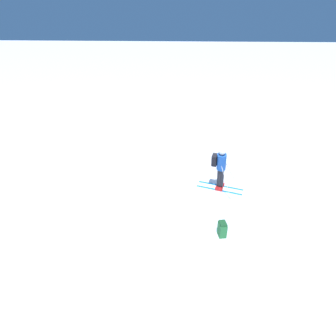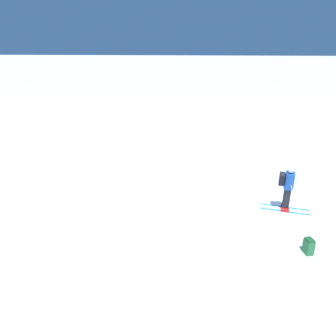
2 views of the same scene
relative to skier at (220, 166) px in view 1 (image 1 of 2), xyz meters
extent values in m
plane|color=white|center=(0.51, -0.07, -1.07)|extent=(300.00, 300.00, 0.00)
cube|color=#1E7AC6|center=(0.01, -0.03, -1.06)|extent=(0.49, 1.77, 0.01)
cube|color=#1E7AC6|center=(0.37, -0.11, -1.06)|extent=(0.49, 1.77, 0.01)
cube|color=#B21919|center=(0.01, -0.03, -1.00)|extent=(0.20, 0.30, 0.12)
cube|color=#B21919|center=(0.37, -0.11, -1.00)|extent=(0.20, 0.30, 0.12)
cylinder|color=black|center=(0.09, -0.05, -0.53)|extent=(0.46, 0.35, 0.88)
cylinder|color=#194799|center=(-0.05, -0.02, 0.21)|extent=(0.52, 0.43, 0.71)
sphere|color=tan|center=(-0.13, 0.00, 0.65)|extent=(0.32, 0.29, 0.28)
sphere|color=silver|center=(-0.13, 0.00, 0.68)|extent=(0.37, 0.34, 0.32)
cube|color=black|center=(0.01, 0.24, 0.24)|extent=(0.39, 0.26, 0.48)
cylinder|color=#B7B7BC|center=(-0.40, -0.24, -0.47)|extent=(0.32, 0.48, 1.22)
cylinder|color=#B7B7BC|center=(0.42, -0.43, -0.43)|extent=(0.55, 0.66, 1.30)
cube|color=#236633|center=(-2.56, -0.06, -0.85)|extent=(0.35, 0.29, 0.44)
cube|color=#1A4C26|center=(-2.56, -0.06, -0.60)|extent=(0.31, 0.26, 0.06)
camera|label=1|loc=(-8.87, 0.64, 4.51)|focal=28.00mm
camera|label=2|loc=(-11.04, 3.40, 4.80)|focal=35.00mm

